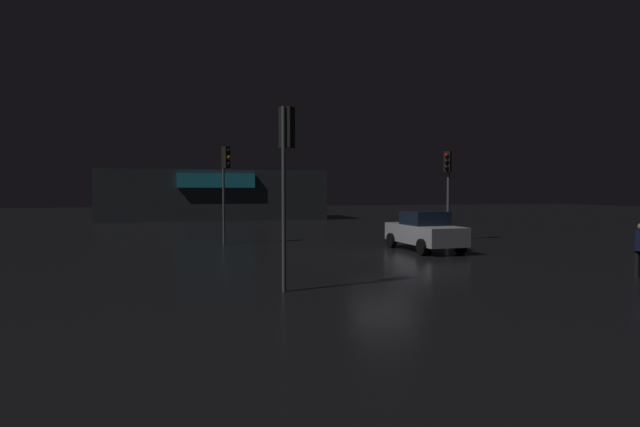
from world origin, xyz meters
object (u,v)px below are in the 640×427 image
store_building (215,195)px  traffic_signal_cross_left (286,149)px  traffic_signal_main (448,178)px  traffic_signal_opposite (226,170)px  car_near (424,231)px

store_building → traffic_signal_cross_left: (0.42, -31.42, 1.40)m
traffic_signal_main → traffic_signal_opposite: bearing=174.8°
traffic_signal_main → car_near: traffic_signal_main is taller
store_building → traffic_signal_opposite: size_ratio=4.08×
traffic_signal_main → traffic_signal_cross_left: (-10.04, -10.14, 0.38)m
traffic_signal_cross_left → car_near: size_ratio=1.09×
traffic_signal_main → car_near: size_ratio=1.07×
store_building → traffic_signal_main: (10.46, -21.28, 1.02)m
store_building → traffic_signal_cross_left: traffic_signal_cross_left is taller
store_building → traffic_signal_cross_left: bearing=-89.2°
traffic_signal_opposite → traffic_signal_cross_left: traffic_signal_cross_left is taller
traffic_signal_main → car_near: (-3.02, -3.57, -2.30)m
store_building → car_near: (7.43, -24.85, -1.29)m
traffic_signal_opposite → traffic_signal_cross_left: 11.15m
car_near → traffic_signal_main: bearing=49.7°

